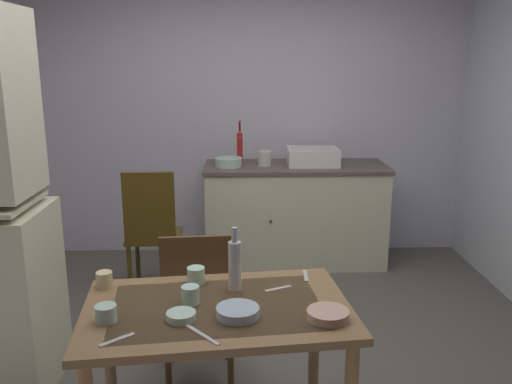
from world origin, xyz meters
name	(u,v)px	position (x,y,z in m)	size (l,w,h in m)	color
ground_plane	(255,364)	(0.00, 0.00, 0.00)	(5.08, 5.08, 0.00)	#544F49
wall_back	(249,117)	(0.00, 2.09, 1.28)	(4.07, 0.10, 2.56)	silver
counter_cabinet	(295,214)	(0.40, 1.72, 0.45)	(1.60, 0.64, 0.90)	beige
sink_basin	(313,156)	(0.55, 1.72, 0.97)	(0.44, 0.34, 0.15)	white
hand_pump	(240,145)	(-0.09, 1.76, 1.07)	(0.05, 0.27, 0.39)	#B21E19
mixing_bowl_counter	(229,162)	(-0.19, 1.67, 0.93)	(0.23, 0.23, 0.08)	#ADD1C1
stoneware_crock	(265,159)	(0.12, 1.70, 0.96)	(0.12, 0.12, 0.13)	beige
dining_table	(218,328)	(-0.19, -0.78, 0.66)	(1.23, 0.85, 0.76)	olive
chair_far_side	(198,303)	(-0.32, -0.19, 0.50)	(0.43, 0.43, 0.92)	#50371A
chair_by_counter	(152,231)	(-0.76, 1.01, 0.53)	(0.40, 0.40, 1.01)	#4A3B13
serving_bowl_wide	(328,315)	(0.28, -0.91, 0.78)	(0.17, 0.17, 0.04)	tan
soup_bowl_small	(238,312)	(-0.10, -0.88, 0.79)	(0.18, 0.18, 0.04)	#9EB2C6
sauce_dish	(181,316)	(-0.33, -0.90, 0.78)	(0.12, 0.12, 0.03)	#ADD1C1
teacup_cream	(104,280)	(-0.72, -0.56, 0.80)	(0.08, 0.08, 0.07)	beige
teacup_mint	(190,295)	(-0.30, -0.75, 0.80)	(0.08, 0.08, 0.08)	#ADD1C1
mug_tall	(196,275)	(-0.30, -0.53, 0.80)	(0.08, 0.08, 0.08)	#ADD1C1
mug_dark	(106,314)	(-0.63, -0.91, 0.80)	(0.09, 0.09, 0.07)	#ADD1C1
glass_bottle	(235,264)	(-0.11, -0.60, 0.89)	(0.06, 0.06, 0.30)	#B7BCC1
table_knife	(202,335)	(-0.23, -1.03, 0.77)	(0.21, 0.02, 0.01)	silver
teaspoon_near_bowl	(278,289)	(0.09, -0.61, 0.77)	(0.13, 0.02, 0.01)	beige
teaspoon_by_cup	(306,276)	(0.24, -0.46, 0.77)	(0.14, 0.02, 0.01)	beige
serving_spoon	(117,340)	(-0.55, -1.06, 0.77)	(0.15, 0.02, 0.01)	beige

